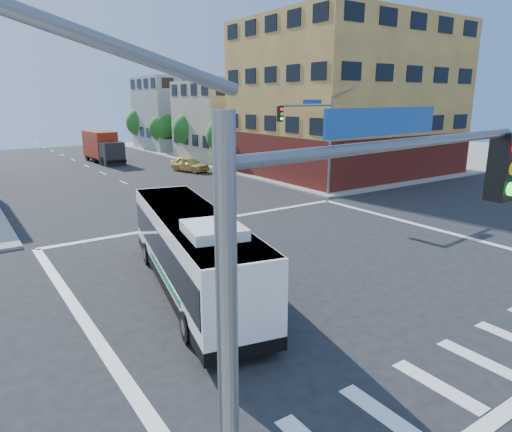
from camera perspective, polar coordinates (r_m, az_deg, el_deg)
ground at (r=19.90m, az=7.51°, el=-6.46°), size 120.00×120.00×0.00m
sidewalk_ne at (r=68.44m, az=9.97°, el=8.41°), size 50.00×50.00×0.15m
corner_building_ne at (r=45.79m, az=11.17°, el=12.75°), size 18.10×15.44×14.00m
building_east_near at (r=56.17m, az=-2.69°, el=11.86°), size 12.06×10.06×9.00m
building_east_far at (r=68.45m, az=-9.02°, el=12.60°), size 12.06×10.06×10.00m
signal_mast_ne at (r=32.63m, az=7.32°, el=10.70°), size 7.91×1.13×8.07m
signal_mast_sw at (r=5.10m, az=12.57°, el=-10.16°), size 7.91×1.01×8.07m
street_tree_a at (r=48.43m, az=-4.03°, el=10.34°), size 3.60×3.60×5.53m
street_tree_b at (r=55.45m, az=-8.30°, el=10.92°), size 3.80×3.80×5.79m
street_tree_c at (r=62.74m, az=-11.59°, el=10.91°), size 3.40×3.40×5.29m
street_tree_d at (r=70.14m, az=-14.23°, el=11.46°), size 4.00×4.00×6.03m
transit_bus at (r=17.10m, az=-7.95°, el=-4.24°), size 4.70×11.48×3.32m
box_truck at (r=54.82m, az=-18.57°, el=8.11°), size 2.63×7.79×3.46m
parked_car at (r=46.10m, az=-8.28°, el=6.43°), size 2.97×4.57×1.45m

